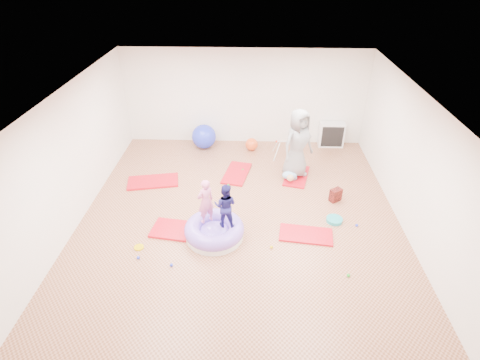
{
  "coord_description": "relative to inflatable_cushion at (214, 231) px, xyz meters",
  "views": [
    {
      "loc": [
        0.25,
        -6.44,
        5.16
      ],
      "look_at": [
        0.0,
        0.3,
        0.9
      ],
      "focal_mm": 28.0,
      "sensor_mm": 36.0,
      "label": 1
    }
  ],
  "objects": [
    {
      "name": "gym_mat_rear_right",
      "position": [
        1.92,
        2.44,
        -0.13
      ],
      "size": [
        0.8,
        1.2,
        0.05
      ],
      "primitive_type": "cube",
      "rotation": [
        0.0,
        0.0,
        1.33
      ],
      "color": "red",
      "rests_on": "ground"
    },
    {
      "name": "gym_mat_right",
      "position": [
        1.91,
        0.1,
        -0.13
      ],
      "size": [
        1.16,
        0.68,
        0.05
      ],
      "primitive_type": "cube",
      "rotation": [
        0.0,
        0.0,
        -0.13
      ],
      "color": "red",
      "rests_on": "ground"
    },
    {
      "name": "yellow_toy",
      "position": [
        -1.48,
        -0.41,
        -0.14
      ],
      "size": [
        0.2,
        0.2,
        0.03
      ],
      "primitive_type": "cylinder",
      "color": "#DCB902",
      "rests_on": "ground"
    },
    {
      "name": "balance_disc",
      "position": [
        2.58,
        0.6,
        -0.11
      ],
      "size": [
        0.35,
        0.35,
        0.08
      ],
      "primitive_type": "cylinder",
      "color": "teal",
      "rests_on": "ground"
    },
    {
      "name": "child_navy",
      "position": [
        0.24,
        0.01,
        0.69
      ],
      "size": [
        0.52,
        0.43,
        0.96
      ],
      "primitive_type": "imported",
      "rotation": [
        0.0,
        0.0,
        2.98
      ],
      "color": "navy",
      "rests_on": "inflatable_cushion"
    },
    {
      "name": "gym_mat_front_left",
      "position": [
        -0.7,
        0.12,
        -0.13
      ],
      "size": [
        1.35,
        0.81,
        0.05
      ],
      "primitive_type": "cube",
      "rotation": [
        0.0,
        0.0,
        -0.14
      ],
      "color": "red",
      "rests_on": "ground"
    },
    {
      "name": "backpack",
      "position": [
        2.74,
        1.39,
        0.0
      ],
      "size": [
        0.32,
        0.29,
        0.31
      ],
      "primitive_type": "cube",
      "rotation": [
        0.0,
        0.0,
        0.61
      ],
      "color": "maroon",
      "rests_on": "ground"
    },
    {
      "name": "exercise_ball_blue",
      "position": [
        -0.68,
        4.02,
        0.2
      ],
      "size": [
        0.71,
        0.71,
        0.71
      ],
      "primitive_type": "sphere",
      "color": "#2535DD",
      "rests_on": "ground"
    },
    {
      "name": "cube_shelf",
      "position": [
        3.1,
        4.29,
        0.21
      ],
      "size": [
        0.73,
        0.36,
        0.73
      ],
      "color": "white",
      "rests_on": "ground"
    },
    {
      "name": "gym_mat_center_back",
      "position": [
        0.35,
        2.51,
        -0.13
      ],
      "size": [
        0.8,
        1.24,
        0.05
      ],
      "primitive_type": "cube",
      "rotation": [
        0.0,
        0.0,
        1.37
      ],
      "color": "red",
      "rests_on": "ground"
    },
    {
      "name": "room",
      "position": [
        0.5,
        0.5,
        1.25
      ],
      "size": [
        7.01,
        8.01,
        2.81
      ],
      "color": "tan",
      "rests_on": "ground"
    },
    {
      "name": "exercise_ball_orange",
      "position": [
        0.73,
        3.91,
        0.03
      ],
      "size": [
        0.37,
        0.37,
        0.37
      ],
      "primitive_type": "sphere",
      "color": "#F15421",
      "rests_on": "ground"
    },
    {
      "name": "inflatable_cushion",
      "position": [
        0.0,
        0.0,
        0.0
      ],
      "size": [
        1.24,
        1.24,
        0.39
      ],
      "rotation": [
        0.0,
        0.0,
        -0.36
      ],
      "color": "white",
      "rests_on": "ground"
    },
    {
      "name": "gym_mat_mid_left",
      "position": [
        -1.77,
        2.02,
        -0.13
      ],
      "size": [
        1.36,
        0.86,
        0.05
      ],
      "primitive_type": "cube",
      "rotation": [
        0.0,
        0.0,
        0.19
      ],
      "color": "red",
      "rests_on": "ground"
    },
    {
      "name": "infant_play_gym",
      "position": [
        1.67,
        3.51,
        0.18
      ],
      "size": [
        0.65,
        0.62,
        0.5
      ],
      "rotation": [
        0.0,
        0.0,
        -0.36
      ],
      "color": "white",
      "rests_on": "ground"
    },
    {
      "name": "ball_pit_balls",
      "position": [
        0.76,
        0.3,
        -0.12
      ],
      "size": [
        4.51,
        3.78,
        0.06
      ],
      "color": "green",
      "rests_on": "ground"
    },
    {
      "name": "infant",
      "position": [
        1.72,
        2.22,
        0.01
      ],
      "size": [
        0.38,
        0.39,
        0.22
      ],
      "color": "#8CBFE1",
      "rests_on": "gym_mat_rear_right"
    },
    {
      "name": "adult_caregiver",
      "position": [
        1.88,
        2.47,
        0.8
      ],
      "size": [
        1.05,
        0.98,
        1.8
      ],
      "primitive_type": "imported",
      "rotation": [
        0.0,
        0.0,
        0.63
      ],
      "color": "gray",
      "rests_on": "gym_mat_rear_right"
    },
    {
      "name": "child_pink",
      "position": [
        -0.16,
        0.11,
        0.71
      ],
      "size": [
        0.44,
        0.41,
        1.0
      ],
      "primitive_type": "imported",
      "rotation": [
        0.0,
        0.0,
        3.77
      ],
      "color": "pink",
      "rests_on": "inflatable_cushion"
    }
  ]
}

